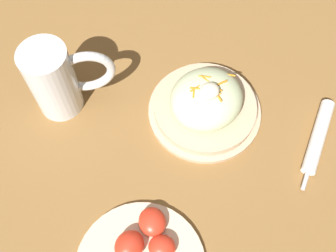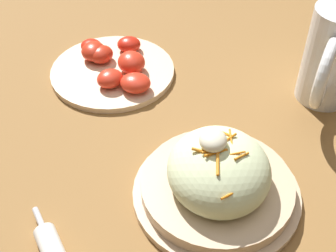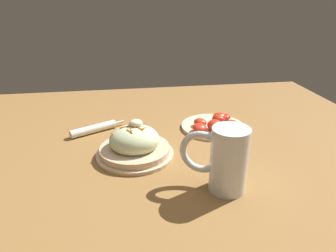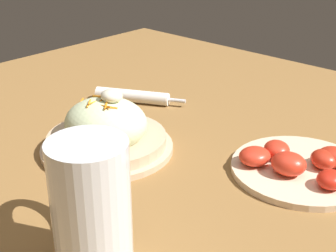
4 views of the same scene
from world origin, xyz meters
name	(u,v)px [view 4 (image 4 of 4)]	position (x,y,z in m)	size (l,w,h in m)	color
ground_plane	(143,193)	(0.00, 0.00, 0.00)	(1.43, 1.43, 0.00)	olive
salad_plate	(106,132)	(-0.14, 0.05, 0.03)	(0.22, 0.22, 0.11)	#D1B28E
beer_mug	(91,209)	(0.06, -0.14, 0.07)	(0.15, 0.11, 0.16)	white
napkin_roll	(133,96)	(-0.26, 0.23, 0.01)	(0.18, 0.10, 0.03)	white
tomato_plate	(302,165)	(0.14, 0.20, 0.01)	(0.22, 0.22, 0.04)	beige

